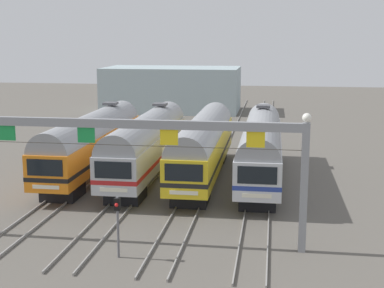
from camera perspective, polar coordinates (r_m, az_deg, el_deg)
ground_plane at (r=42.14m, az=-1.76°, el=-3.48°), size 160.00×160.00×0.00m
track_bed at (r=58.55m, az=1.17°, el=0.73°), size 14.37×70.00×0.15m
commuter_train_orange at (r=43.13m, az=-10.22°, el=0.35°), size 2.88×18.06×5.05m
commuter_train_stainless at (r=41.97m, az=-4.66°, el=0.19°), size 2.88×18.06×5.05m
commuter_train_yellow at (r=41.22m, az=1.15°, el=0.02°), size 2.88×18.06×4.77m
commuter_train_silver at (r=40.92m, az=7.12°, el=-0.14°), size 2.88×18.06×5.05m
catenary_gantry at (r=28.14m, az=-6.66°, el=-0.17°), size 18.10×0.44×6.97m
yard_signal_mast at (r=26.96m, az=-7.67°, el=-7.31°), size 0.28×0.35×3.04m
maintenance_building at (r=79.57m, az=-2.05°, el=5.66°), size 18.96×10.00×6.20m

